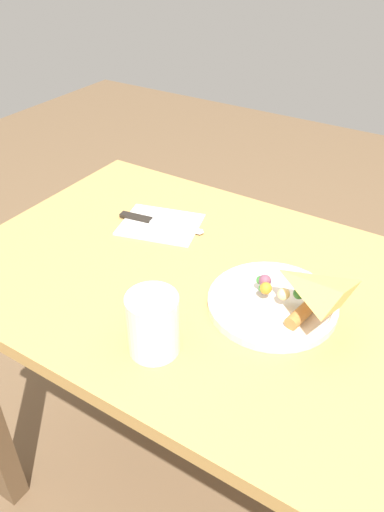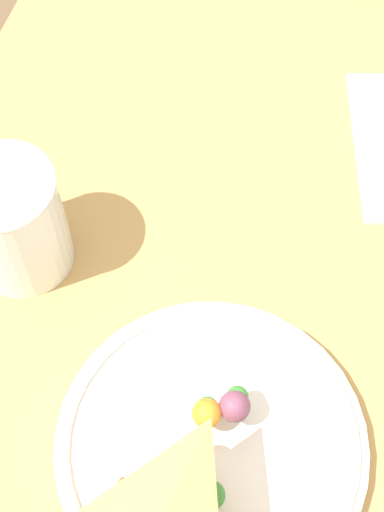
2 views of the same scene
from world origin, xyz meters
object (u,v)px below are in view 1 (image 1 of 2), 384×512
at_px(dining_table, 242,340).
at_px(napkin_folded, 161,225).
at_px(milk_glass, 153,326).
at_px(butter_knife, 156,222).
at_px(plate_pizza, 274,301).

distance_m(dining_table, napkin_folded, 0.32).
xyz_separation_m(milk_glass, napkin_folded, (-0.21, 0.32, -0.05)).
xyz_separation_m(milk_glass, butter_knife, (-0.22, 0.32, -0.04)).
bearing_deg(napkin_folded, plate_pizza, -19.91).
distance_m(dining_table, milk_glass, 0.28).
xyz_separation_m(dining_table, butter_knife, (-0.29, 0.11, 0.13)).
bearing_deg(dining_table, napkin_folded, 158.01).
bearing_deg(napkin_folded, butter_knife, -170.16).
bearing_deg(milk_glass, napkin_folded, 123.78).
height_order(plate_pizza, butter_knife, plate_pizza).
relative_size(milk_glass, butter_knife, 0.53).
distance_m(dining_table, plate_pizza, 0.15).
distance_m(plate_pizza, butter_knife, 0.37).
bearing_deg(napkin_folded, dining_table, -21.99).
distance_m(plate_pizza, milk_glass, 0.24).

